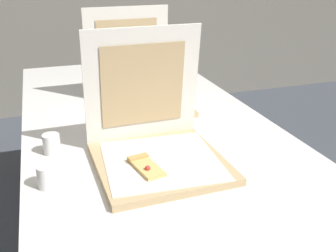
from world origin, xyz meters
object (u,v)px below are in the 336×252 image
Objects in this scene: pizza_box_middle at (137,92)px; cup_white_near_left at (47,176)px; table at (150,137)px; pizza_box_front at (156,145)px; cup_white_near_center at (52,144)px.

pizza_box_middle reaches higher than cup_white_near_left.
table is 0.30m from pizza_box_front.
cup_white_near_center is (0.02, 0.21, 0.00)m from cup_white_near_left.
cup_white_near_left is at bearing -172.85° from pizza_box_front.
pizza_box_middle is 6.12× the size of cup_white_near_center.
pizza_box_front is at bearing -27.86° from cup_white_near_center.
pizza_box_middle is (0.01, 0.25, 0.10)m from table.
pizza_box_front reaches higher than table.
pizza_box_middle is 0.53m from cup_white_near_center.
cup_white_near_left is at bearing -139.99° from table.
cup_white_near_center is at bearing -137.67° from pizza_box_middle.
pizza_box_front is 1.00× the size of pizza_box_middle.
pizza_box_middle is at bearing 43.74° from cup_white_near_center.
cup_white_near_left is 0.21m from cup_white_near_center.
table is 31.93× the size of cup_white_near_center.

